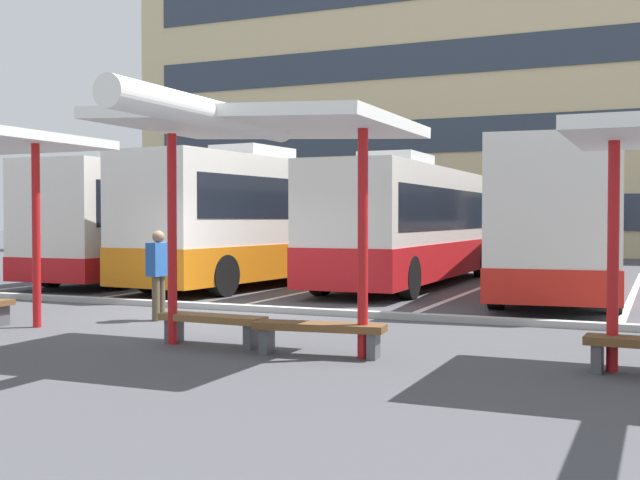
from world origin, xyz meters
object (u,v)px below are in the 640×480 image
at_px(bench_3, 212,323).
at_px(waiting_shelter_2, 253,127).
at_px(coach_bus_1, 282,221).
at_px(waiting_passenger_0, 158,269).
at_px(coach_bus_3, 562,221).
at_px(coach_bus_2, 412,227).
at_px(coach_bus_0, 169,221).
at_px(bench_4, 319,331).

bearing_deg(bench_3, waiting_shelter_2, -24.25).
height_order(coach_bus_1, bench_3, coach_bus_1).
relative_size(waiting_shelter_2, waiting_passenger_0, 2.99).
relative_size(coach_bus_3, waiting_shelter_2, 2.54).
distance_m(coach_bus_2, waiting_shelter_2, 11.85).
bearing_deg(coach_bus_0, coach_bus_3, 0.22).
bearing_deg(waiting_passenger_0, coach_bus_1, 101.68).
distance_m(coach_bus_3, bench_4, 11.39).
bearing_deg(coach_bus_0, bench_3, -53.25).
xyz_separation_m(bench_3, bench_4, (1.80, -0.20, 0.00)).
distance_m(coach_bus_3, waiting_passenger_0, 10.79).
bearing_deg(waiting_shelter_2, coach_bus_3, 76.19).
relative_size(coach_bus_0, waiting_shelter_2, 2.36).
bearing_deg(bench_3, bench_4, -6.30).
bearing_deg(bench_3, coach_bus_2, 91.94).
distance_m(coach_bus_0, bench_4, 14.95).
relative_size(coach_bus_0, coach_bus_3, 0.93).
bearing_deg(bench_3, coach_bus_0, 126.75).
xyz_separation_m(bench_4, waiting_passenger_0, (-4.17, 2.24, 0.61)).
distance_m(bench_4, waiting_passenger_0, 4.77).
distance_m(coach_bus_3, bench_3, 11.63).
relative_size(coach_bus_0, coach_bus_2, 1.07).
distance_m(coach_bus_3, waiting_shelter_2, 11.75).
bearing_deg(coach_bus_2, bench_3, -88.06).
distance_m(coach_bus_0, coach_bus_2, 7.76).
bearing_deg(coach_bus_1, bench_4, -61.60).
xyz_separation_m(coach_bus_0, waiting_shelter_2, (9.03, -11.29, 1.36)).
relative_size(coach_bus_2, bench_3, 6.44).
bearing_deg(coach_bus_2, coach_bus_1, -174.20).
bearing_deg(coach_bus_3, waiting_passenger_0, -124.26).
bearing_deg(bench_4, coach_bus_2, 100.76).
distance_m(coach_bus_1, coach_bus_3, 7.89).
bearing_deg(coach_bus_1, bench_3, -68.92).
relative_size(bench_3, bench_4, 0.91).
height_order(coach_bus_0, waiting_shelter_2, coach_bus_0).
bearing_deg(waiting_shelter_2, bench_3, 155.75).
xyz_separation_m(waiting_shelter_2, waiting_passenger_0, (-3.27, 2.45, -2.17)).
height_order(waiting_shelter_2, bench_4, waiting_shelter_2).
relative_size(bench_4, waiting_passenger_0, 1.12).
distance_m(coach_bus_0, waiting_passenger_0, 10.59).
bearing_deg(coach_bus_0, coach_bus_2, 2.92).
xyz_separation_m(coach_bus_2, waiting_passenger_0, (-1.99, -9.24, -0.68)).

